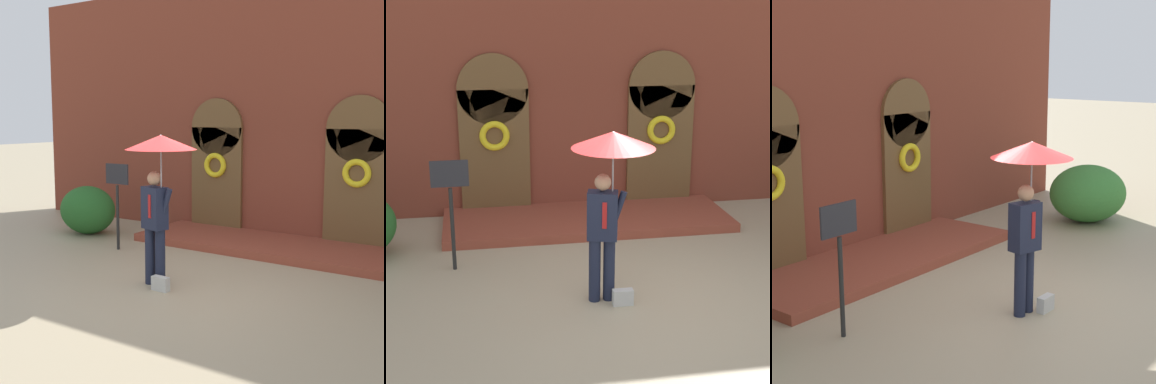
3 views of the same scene
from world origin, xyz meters
TOP-DOWN VIEW (x-y plane):
  - ground_plane at (0.00, 0.00)m, footprint 80.00×80.00m
  - building_facade at (-0.00, 4.15)m, footprint 14.00×2.30m
  - person_with_umbrella at (-0.28, -0.01)m, footprint 1.10×1.10m
  - handbag at (-0.12, -0.21)m, footprint 0.28×0.12m
  - sign_post at (-2.38, 1.40)m, footprint 0.56×0.06m

SIDE VIEW (x-z plane):
  - ground_plane at x=0.00m, z-range 0.00..0.00m
  - handbag at x=-0.12m, z-range 0.00..0.22m
  - sign_post at x=-2.38m, z-range 0.30..2.02m
  - person_with_umbrella at x=-0.28m, z-range 0.73..3.09m
  - building_facade at x=0.00m, z-range -0.12..5.48m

